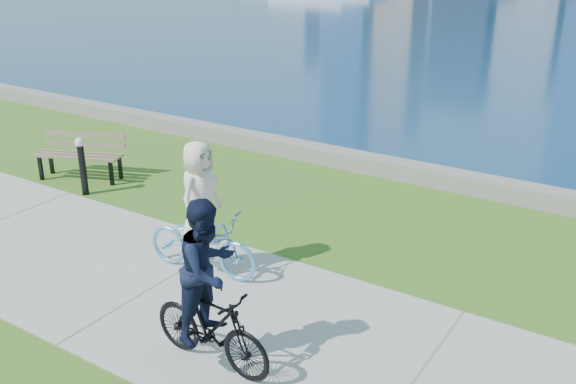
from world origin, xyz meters
name	(u,v)px	position (x,y,z in m)	size (l,w,h in m)	color
ground	(156,286)	(0.00, 0.00, 0.00)	(320.00, 320.00, 0.00)	#315717
concrete_path	(156,286)	(0.00, 0.00, 0.01)	(80.00, 3.50, 0.02)	gray
seawall	(354,160)	(0.00, 6.20, 0.17)	(90.00, 0.50, 0.35)	slate
park_bench	(81,152)	(-4.52, 2.55, 0.57)	(1.92, 1.25, 0.94)	black
bollard_lamp	(82,162)	(-3.73, 1.91, 0.67)	(0.19, 0.19, 1.17)	black
cyclist_woman	(201,225)	(0.31, 0.71, 0.78)	(0.85, 1.92, 2.06)	#5BA8DD
cyclist_man	(209,299)	(1.88, -1.00, 0.91)	(0.65, 1.71, 2.10)	black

